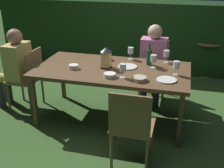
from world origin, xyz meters
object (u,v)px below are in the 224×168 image
at_px(bowl_bread, 140,79).
at_px(chair_side_left_b, 132,125).
at_px(person_in_pink, 153,60).
at_px(chair_head_near, 28,76).
at_px(green_bottle_on_table, 149,57).
at_px(bowl_dip, 110,75).
at_px(bowl_salad, 74,67).
at_px(side_table, 207,52).
at_px(lantern_centerpiece, 106,57).
at_px(wine_glass_a, 131,51).
at_px(wine_glass_d, 176,65).
at_px(wine_glass_e, 167,54).
at_px(chair_side_right_b, 154,66).
at_px(wine_glass_c, 154,59).
at_px(dining_table, 112,72).
at_px(plate_a, 127,67).
at_px(plate_b, 167,80).
at_px(bowl_olives, 108,58).
at_px(ice_bucket, 209,35).
at_px(wine_glass_b, 123,68).
at_px(person_in_mustard, 15,65).

bearing_deg(bowl_bread, chair_side_left_b, -86.96).
distance_m(person_in_pink, chair_side_left_b, 1.61).
height_order(person_in_pink, chair_head_near, person_in_pink).
bearing_deg(green_bottle_on_table, bowl_dip, -124.40).
bearing_deg(bowl_salad, side_table, 51.31).
height_order(lantern_centerpiece, wine_glass_a, lantern_centerpiece).
relative_size(person_in_pink, green_bottle_on_table, 3.96).
xyz_separation_m(wine_glass_d, wine_glass_e, (-0.15, 0.42, 0.00)).
xyz_separation_m(wine_glass_a, wine_glass_d, (0.64, -0.44, 0.00)).
xyz_separation_m(chair_side_right_b, wine_glass_c, (0.06, -0.74, 0.35)).
relative_size(wine_glass_e, bowl_salad, 1.40).
height_order(chair_side_right_b, wine_glass_c, wine_glass_c).
xyz_separation_m(dining_table, plate_a, (0.18, 0.09, 0.06)).
relative_size(plate_b, bowl_bread, 1.39).
bearing_deg(plate_b, bowl_olives, 147.67).
xyz_separation_m(chair_head_near, wine_glass_a, (1.37, 0.42, 0.35)).
bearing_deg(green_bottle_on_table, dining_table, -148.54).
bearing_deg(wine_glass_e, ice_bucket, 68.75).
xyz_separation_m(bowl_bread, ice_bucket, (0.88, 2.36, 0.00)).
xyz_separation_m(chair_side_right_b, person_in_pink, (0.00, -0.20, 0.15)).
distance_m(chair_side_right_b, plate_a, 0.88).
height_order(chair_side_right_b, wine_glass_b, wine_glass_b).
height_order(wine_glass_a, ice_bucket, ice_bucket).
distance_m(chair_side_left_b, bowl_dip, 0.76).
xyz_separation_m(wine_glass_a, plate_b, (0.55, -0.65, -0.11)).
bearing_deg(wine_glass_b, bowl_dip, -170.65).
xyz_separation_m(dining_table, wine_glass_c, (0.50, 0.16, 0.17)).
distance_m(chair_head_near, bowl_dip, 1.33).
bearing_deg(plate_a, side_table, 60.62).
height_order(wine_glass_a, wine_glass_e, same).
height_order(chair_side_right_b, green_bottle_on_table, green_bottle_on_table).
relative_size(lantern_centerpiece, wine_glass_e, 1.57).
xyz_separation_m(bowl_dip, ice_bucket, (1.23, 2.34, -0.00)).
xyz_separation_m(person_in_mustard, wine_glass_c, (1.91, 0.16, 0.20)).
height_order(bowl_olives, side_table, bowl_olives).
bearing_deg(plate_a, chair_side_left_b, -75.52).
height_order(wine_glass_a, side_table, wine_glass_a).
relative_size(bowl_bread, bowl_salad, 1.37).
bearing_deg(dining_table, bowl_salad, -163.99).
bearing_deg(side_table, dining_table, -122.05).
bearing_deg(plate_a, dining_table, -153.28).
bearing_deg(bowl_olives, plate_b, -32.33).
distance_m(wine_glass_b, bowl_salad, 0.68).
height_order(dining_table, chair_head_near, chair_head_near).
height_order(plate_a, plate_b, same).
height_order(dining_table, person_in_mustard, person_in_mustard).
height_order(chair_head_near, wine_glass_c, wine_glass_c).
distance_m(wine_glass_c, bowl_olives, 0.66).
height_order(chair_side_left_b, wine_glass_b, wine_glass_b).
bearing_deg(plate_a, lantern_centerpiece, -162.35).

